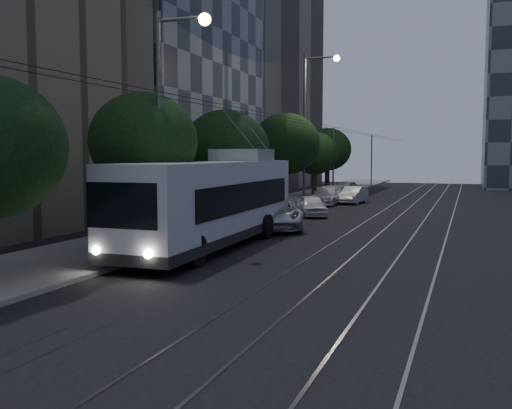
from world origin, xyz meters
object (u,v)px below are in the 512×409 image
Objects in this scene: car_white_c at (353,195)px; streetlamp_far at (310,115)px; trolleybus at (214,201)px; streetlamp_near at (169,108)px; car_white_a at (311,206)px; car_white_b at (328,195)px; pickup_silver at (272,212)px; car_white_d at (344,190)px.

streetlamp_far is (-2.67, -2.86, 5.97)m from car_white_c.
trolleybus is 20.03m from streetlamp_far.
streetlamp_near reaches higher than car_white_c.
trolleybus is at bearing 73.63° from streetlamp_near.
car_white_b reaches higher than car_white_a.
car_white_a is 9.44m from streetlamp_far.
streetlamp_far is at bearing 92.19° from trolleybus.
trolleybus is 12.48m from car_white_a.
streetlamp_far reaches higher than streetlamp_near.
car_white_a is 15.62m from streetlamp_near.
car_white_c is (0.98, 16.26, -0.18)m from pickup_silver.
streetlamp_near reaches higher than pickup_silver.
pickup_silver reaches higher than car_white_b.
car_white_c is at bearing 85.13° from streetlamp_near.
car_white_d reaches higher than car_white_c.
car_white_d is (-0.20, 26.64, -1.05)m from trolleybus.
car_white_d is 29.41m from streetlamp_near.
streetlamp_near is (-0.50, -23.11, 4.76)m from car_white_b.
pickup_silver is (0.42, 6.00, -1.00)m from trolleybus.
trolleybus reaches higher than car_white_a.
streetlamp_far reaches higher than car_white_d.
trolleybus is 3.41× the size of car_white_c.
streetlamp_far is (-2.03, 7.01, 5.98)m from car_white_a.
car_white_b is at bearing 88.99° from trolleybus.
trolleybus is 2.92× the size of car_white_d.
pickup_silver reaches higher than car_white_c.
car_white_d is 9.36m from streetlamp_far.
streetlamp_near is at bearing -89.37° from car_white_c.
pickup_silver is 14.73m from car_white_b.
pickup_silver is 9.64m from streetlamp_near.
car_white_a is at bearing 84.92° from trolleybus.
car_white_c is 0.44× the size of streetlamp_near.
car_white_b is at bearing 70.61° from pickup_silver.
car_white_b is at bearing 71.72° from car_white_a.
streetlamp_near reaches higher than car_white_a.
car_white_d is (0.00, 5.92, 0.10)m from car_white_b.
pickup_silver reaches higher than car_white_d.
car_white_a is 0.82× the size of car_white_d.
trolleybus is at bearing -88.10° from car_white_c.
car_white_a is at bearing 65.16° from pickup_silver.
pickup_silver is 0.54× the size of streetlamp_far.
streetlamp_near reaches higher than car_white_d.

